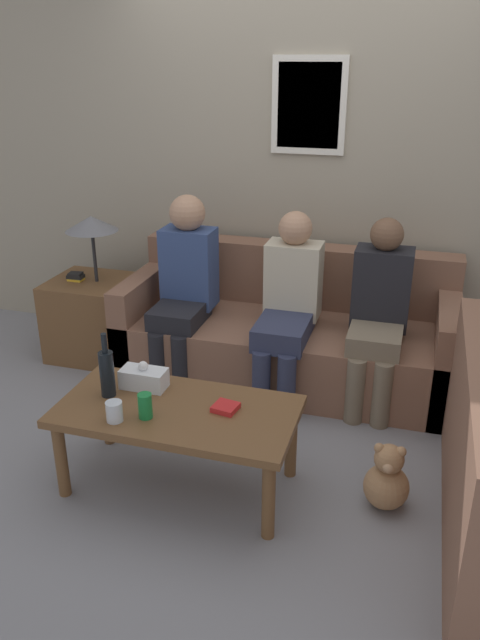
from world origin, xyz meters
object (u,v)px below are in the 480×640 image
at_px(person_left, 184,282).
at_px(person_middle, 289,300).
at_px(coffee_table, 177,418).
at_px(teddy_bear, 387,480).
at_px(couch_main, 288,334).
at_px(wine_bottle, 107,372).
at_px(drinking_glass, 114,411).
at_px(person_right, 379,309).

bearing_deg(person_left, person_middle, -1.51).
height_order(coffee_table, teddy_bear, coffee_table).
relative_size(couch_main, person_left, 1.79).
bearing_deg(wine_bottle, person_middle, 59.38).
bearing_deg(coffee_table, drinking_glass, -141.17).
height_order(person_middle, person_right, person_right).
bearing_deg(person_right, coffee_table, -126.30).
bearing_deg(person_left, couch_main, 14.97).
height_order(coffee_table, person_right, person_right).
height_order(couch_main, person_middle, person_middle).
height_order(person_left, person_right, person_left).
bearing_deg(drinking_glass, person_middle, 68.37).
height_order(drinking_glass, teddy_bear, drinking_glass).
bearing_deg(person_right, person_middle, -179.13).
relative_size(person_left, person_right, 1.05).
xyz_separation_m(couch_main, wine_bottle, (-0.62, -1.31, 0.28)).
distance_m(couch_main, person_left, 0.77).
xyz_separation_m(drinking_glass, teddy_bear, (1.23, 0.31, -0.34)).
distance_m(coffee_table, drinking_glass, 0.32).
bearing_deg(drinking_glass, wine_bottle, 123.91).
bearing_deg(person_right, teddy_bear, -80.87).
xyz_separation_m(couch_main, drinking_glass, (-0.48, -1.51, 0.21)).
height_order(drinking_glass, person_middle, person_middle).
bearing_deg(person_middle, drinking_glass, -111.63).
bearing_deg(person_left, teddy_bear, -36.15).
bearing_deg(person_right, person_left, 179.54).
distance_m(drinking_glass, teddy_bear, 1.32).
distance_m(wine_bottle, person_left, 1.14).
bearing_deg(teddy_bear, coffee_table, -172.83).
bearing_deg(coffee_table, person_right, 53.70).
relative_size(person_middle, teddy_bear, 3.32).
relative_size(coffee_table, teddy_bear, 3.37).
bearing_deg(person_middle, teddy_bear, -54.83).
bearing_deg(person_middle, couch_main, 101.50).
xyz_separation_m(drinking_glass, person_right, (1.07, 1.33, 0.12)).
bearing_deg(couch_main, person_right, -17.53).
bearing_deg(couch_main, teddy_bear, -58.04).
height_order(person_middle, teddy_bear, person_middle).
distance_m(wine_bottle, teddy_bear, 1.44).
bearing_deg(wine_bottle, person_left, 91.70).
bearing_deg(teddy_bear, person_left, 143.85).
relative_size(coffee_table, person_left, 0.96).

